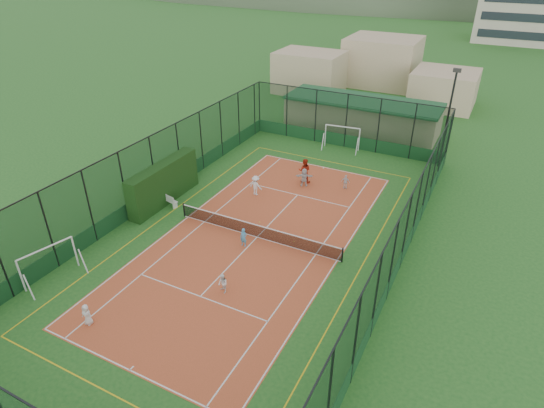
{
  "coord_description": "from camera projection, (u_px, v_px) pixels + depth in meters",
  "views": [
    {
      "loc": [
        12.0,
        -21.34,
        16.62
      ],
      "look_at": [
        -0.16,
        2.45,
        1.2
      ],
      "focal_mm": 30.0,
      "sensor_mm": 36.0,
      "label": 1
    }
  ],
  "objects": [
    {
      "name": "child_near_mid",
      "position": [
        244.0,
        237.0,
        28.37
      ],
      "size": [
        0.45,
        0.3,
        1.24
      ],
      "primitive_type": "imported",
      "rotation": [
        0.0,
        0.0,
        0.0
      ],
      "color": "#489CCC",
      "rests_on": "court_slab"
    },
    {
      "name": "distant_hills",
      "position": [
        482.0,
        2.0,
        145.17
      ],
      "size": [
        200.0,
        60.0,
        24.0
      ],
      "primitive_type": null,
      "color": "#384C33",
      "rests_on": "ground"
    },
    {
      "name": "clubhouse",
      "position": [
        362.0,
        115.0,
        45.68
      ],
      "size": [
        15.2,
        7.2,
        3.15
      ],
      "primitive_type": null,
      "color": "tan",
      "rests_on": "ground"
    },
    {
      "name": "floodlight_ne",
      "position": [
        447.0,
        120.0,
        36.85
      ],
      "size": [
        0.6,
        0.26,
        8.25
      ],
      "primitive_type": null,
      "color": "black",
      "rests_on": "ground"
    },
    {
      "name": "futsal_goal_near",
      "position": [
        49.0,
        263.0,
        25.43
      ],
      "size": [
        3.31,
        1.71,
        2.05
      ],
      "primitive_type": null,
      "rotation": [
        0.0,
        0.0,
        1.31
      ],
      "color": "white",
      "rests_on": "ground"
    },
    {
      "name": "hedge_left",
      "position": [
        164.0,
        183.0,
        32.88
      ],
      "size": [
        1.02,
        6.82,
        2.98
      ],
      "primitive_type": "cube",
      "color": "black",
      "rests_on": "ground"
    },
    {
      "name": "child_far_left",
      "position": [
        256.0,
        185.0,
        34.08
      ],
      "size": [
        1.05,
        0.66,
        1.57
      ],
      "primitive_type": "imported",
      "rotation": [
        0.0,
        0.0,
        3.07
      ],
      "color": "silver",
      "rests_on": "court_slab"
    },
    {
      "name": "child_near_right",
      "position": [
        223.0,
        284.0,
        24.59
      ],
      "size": [
        0.71,
        0.67,
        1.17
      ],
      "primitive_type": "imported",
      "rotation": [
        0.0,
        0.0,
        -0.53
      ],
      "color": "white",
      "rests_on": "court_slab"
    },
    {
      "name": "child_far_back",
      "position": [
        304.0,
        177.0,
        35.35
      ],
      "size": [
        1.44,
        0.95,
        1.48
      ],
      "primitive_type": "imported",
      "rotation": [
        0.0,
        0.0,
        3.55
      ],
      "color": "silver",
      "rests_on": "court_slab"
    },
    {
      "name": "tennis_balls",
      "position": [
        272.0,
        228.0,
        30.33
      ],
      "size": [
        5.14,
        1.4,
        0.07
      ],
      "color": "#CCE033",
      "rests_on": "court_slab"
    },
    {
      "name": "futsal_goal_far",
      "position": [
        342.0,
        138.0,
        41.72
      ],
      "size": [
        3.36,
        1.3,
        2.11
      ],
      "primitive_type": null,
      "rotation": [
        0.0,
        0.0,
        0.11
      ],
      "color": "white",
      "rests_on": "ground"
    },
    {
      "name": "coach",
      "position": [
        304.0,
        171.0,
        35.79
      ],
      "size": [
        1.14,
        0.99,
        2.0
      ],
      "primitive_type": "imported",
      "rotation": [
        0.0,
        0.0,
        3.41
      ],
      "color": "#AC2612",
      "rests_on": "court_slab"
    },
    {
      "name": "court_slab",
      "position": [
        257.0,
        237.0,
        29.49
      ],
      "size": [
        11.17,
        23.97,
        0.01
      ],
      "primitive_type": "cube",
      "color": "#A54A24",
      "rests_on": "ground"
    },
    {
      "name": "ground",
      "position": [
        257.0,
        237.0,
        29.5
      ],
      "size": [
        300.0,
        300.0,
        0.0
      ],
      "primitive_type": "plane",
      "color": "#1E5920",
      "rests_on": "ground"
    },
    {
      "name": "child_far_right",
      "position": [
        346.0,
        182.0,
        35.03
      ],
      "size": [
        0.69,
        0.31,
        1.16
      ],
      "primitive_type": "imported",
      "rotation": [
        0.0,
        0.0,
        3.18
      ],
      "color": "silver",
      "rests_on": "court_slab"
    },
    {
      "name": "child_near_left",
      "position": [
        87.0,
        315.0,
        22.52
      ],
      "size": [
        0.59,
        0.39,
        1.19
      ],
      "primitive_type": "imported",
      "rotation": [
        0.0,
        0.0,
        0.02
      ],
      "color": "white",
      "rests_on": "court_slab"
    },
    {
      "name": "tennis_net",
      "position": [
        257.0,
        230.0,
        29.23
      ],
      "size": [
        11.67,
        0.12,
        1.06
      ],
      "primitive_type": null,
      "color": "black",
      "rests_on": "ground"
    },
    {
      "name": "perimeter_fence",
      "position": [
        256.0,
        204.0,
        28.25
      ],
      "size": [
        18.12,
        34.12,
        5.0
      ],
      "primitive_type": null,
      "color": "#10321A",
      "rests_on": "ground"
    },
    {
      "name": "white_bench",
      "position": [
        168.0,
        199.0,
        32.92
      ],
      "size": [
        1.83,
        0.88,
        0.99
      ],
      "primitive_type": null,
      "rotation": [
        0.0,
        0.0,
        -0.23
      ],
      "color": "white",
      "rests_on": "ground"
    }
  ]
}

